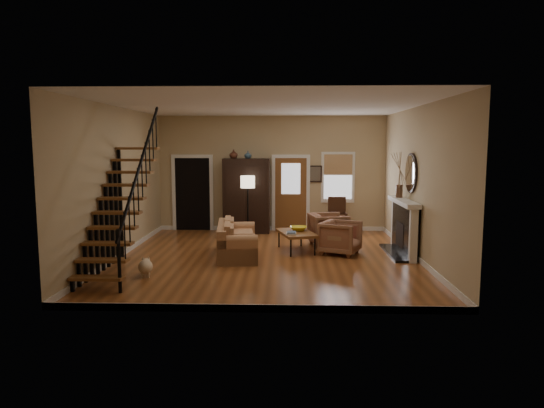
{
  "coord_description": "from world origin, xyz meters",
  "views": [
    {
      "loc": [
        0.42,
        -10.44,
        2.48
      ],
      "look_at": [
        0.1,
        0.4,
        1.15
      ],
      "focal_mm": 32.0,
      "sensor_mm": 36.0,
      "label": 1
    }
  ],
  "objects_px": {
    "sofa": "(237,240)",
    "armchair_left": "(341,238)",
    "armchair_right": "(328,229)",
    "floor_lamp": "(248,207)",
    "coffee_table": "(296,241)",
    "armoire": "(247,196)",
    "side_chair": "(337,216)"
  },
  "relations": [
    {
      "from": "armoire",
      "to": "coffee_table",
      "type": "xyz_separation_m",
      "value": [
        1.36,
        -2.45,
        -0.82
      ]
    },
    {
      "from": "armoire",
      "to": "floor_lamp",
      "type": "xyz_separation_m",
      "value": [
        0.1,
        -0.82,
        -0.22
      ]
    },
    {
      "from": "sofa",
      "to": "armchair_left",
      "type": "height_order",
      "value": "armchair_left"
    },
    {
      "from": "armchair_left",
      "to": "armchair_right",
      "type": "distance_m",
      "value": 0.98
    },
    {
      "from": "armoire",
      "to": "coffee_table",
      "type": "distance_m",
      "value": 2.92
    },
    {
      "from": "coffee_table",
      "to": "floor_lamp",
      "type": "xyz_separation_m",
      "value": [
        -1.26,
        1.63,
        0.6
      ]
    },
    {
      "from": "armchair_right",
      "to": "floor_lamp",
      "type": "height_order",
      "value": "floor_lamp"
    },
    {
      "from": "armoire",
      "to": "side_chair",
      "type": "relative_size",
      "value": 2.06
    },
    {
      "from": "armoire",
      "to": "armchair_left",
      "type": "distance_m",
      "value": 3.65
    },
    {
      "from": "sofa",
      "to": "side_chair",
      "type": "height_order",
      "value": "side_chair"
    },
    {
      "from": "coffee_table",
      "to": "armchair_right",
      "type": "relative_size",
      "value": 1.37
    },
    {
      "from": "armoire",
      "to": "coffee_table",
      "type": "bearing_deg",
      "value": -60.97
    },
    {
      "from": "side_chair",
      "to": "armoire",
      "type": "bearing_deg",
      "value": 175.52
    },
    {
      "from": "armoire",
      "to": "armchair_left",
      "type": "xyz_separation_m",
      "value": [
        2.36,
        -2.71,
        -0.67
      ]
    },
    {
      "from": "armchair_left",
      "to": "floor_lamp",
      "type": "xyz_separation_m",
      "value": [
        -2.26,
        1.89,
        0.45
      ]
    },
    {
      "from": "armoire",
      "to": "coffee_table",
      "type": "relative_size",
      "value": 1.74
    },
    {
      "from": "armoire",
      "to": "armchair_left",
      "type": "relative_size",
      "value": 2.52
    },
    {
      "from": "floor_lamp",
      "to": "coffee_table",
      "type": "bearing_deg",
      "value": -52.26
    },
    {
      "from": "coffee_table",
      "to": "side_chair",
      "type": "relative_size",
      "value": 1.18
    },
    {
      "from": "coffee_table",
      "to": "floor_lamp",
      "type": "height_order",
      "value": "floor_lamp"
    },
    {
      "from": "sofa",
      "to": "coffee_table",
      "type": "distance_m",
      "value": 1.44
    },
    {
      "from": "armchair_left",
      "to": "armchair_right",
      "type": "relative_size",
      "value": 0.95
    },
    {
      "from": "armoire",
      "to": "side_chair",
      "type": "xyz_separation_m",
      "value": [
        2.55,
        -0.2,
        -0.54
      ]
    },
    {
      "from": "armchair_left",
      "to": "side_chair",
      "type": "bearing_deg",
      "value": 19.93
    },
    {
      "from": "floor_lamp",
      "to": "side_chair",
      "type": "height_order",
      "value": "floor_lamp"
    },
    {
      "from": "sofa",
      "to": "floor_lamp",
      "type": "distance_m",
      "value": 2.22
    },
    {
      "from": "side_chair",
      "to": "floor_lamp",
      "type": "bearing_deg",
      "value": -165.85
    },
    {
      "from": "sofa",
      "to": "armchair_left",
      "type": "distance_m",
      "value": 2.35
    },
    {
      "from": "floor_lamp",
      "to": "armchair_right",
      "type": "bearing_deg",
      "value": -24.12
    },
    {
      "from": "armchair_left",
      "to": "armchair_right",
      "type": "bearing_deg",
      "value": 35.52
    },
    {
      "from": "sofa",
      "to": "coffee_table",
      "type": "relative_size",
      "value": 1.62
    },
    {
      "from": "armchair_right",
      "to": "floor_lamp",
      "type": "xyz_separation_m",
      "value": [
        -2.07,
        0.93,
        0.43
      ]
    }
  ]
}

